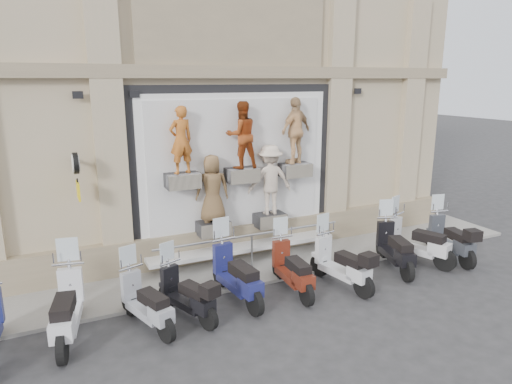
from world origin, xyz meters
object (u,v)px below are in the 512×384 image
(scooter_c, at_px, (145,292))
(scooter_i, at_px, (418,232))
(scooter_d, at_px, (186,284))
(scooter_b, at_px, (66,296))
(scooter_g, at_px, (341,254))
(scooter_j, at_px, (451,230))
(scooter_h, at_px, (395,238))
(scooter_e, at_px, (236,264))
(scooter_f, at_px, (292,259))
(clock_sign_bracket, at_px, (76,170))
(guard_rail, at_px, (252,251))

(scooter_c, relative_size, scooter_i, 0.90)
(scooter_d, bearing_deg, scooter_b, 154.09)
(scooter_b, height_order, scooter_g, scooter_b)
(scooter_b, bearing_deg, scooter_d, 6.11)
(scooter_i, xyz_separation_m, scooter_j, (1.01, -0.16, -0.03))
(scooter_d, xyz_separation_m, scooter_h, (5.44, 0.10, 0.09))
(scooter_e, distance_m, scooter_f, 1.30)
(scooter_e, xyz_separation_m, scooter_h, (4.25, -0.15, -0.02))
(clock_sign_bracket, relative_size, scooter_d, 0.57)
(scooter_e, xyz_separation_m, scooter_g, (2.44, -0.39, -0.05))
(scooter_b, distance_m, scooter_h, 7.64)
(scooter_c, distance_m, scooter_f, 3.30)
(scooter_g, distance_m, scooter_j, 3.62)
(scooter_d, relative_size, scooter_h, 0.89)
(clock_sign_bracket, xyz_separation_m, scooter_e, (2.88, -1.87, -1.95))
(clock_sign_bracket, relative_size, scooter_g, 0.52)
(scooter_d, bearing_deg, scooter_c, 161.63)
(guard_rail, bearing_deg, scooter_d, -143.13)
(scooter_g, bearing_deg, clock_sign_bracket, 147.38)
(scooter_h, bearing_deg, scooter_j, 14.58)
(scooter_c, xyz_separation_m, scooter_d, (0.81, 0.04, -0.03))
(scooter_d, bearing_deg, scooter_i, -19.40)
(scooter_f, height_order, scooter_h, scooter_h)
(clock_sign_bracket, distance_m, scooter_i, 8.41)
(scooter_e, bearing_deg, scooter_h, -7.79)
(guard_rail, relative_size, scooter_c, 2.71)
(scooter_b, distance_m, scooter_j, 9.45)
(scooter_h, relative_size, scooter_i, 0.98)
(clock_sign_bracket, height_order, scooter_i, clock_sign_bracket)
(scooter_c, relative_size, scooter_f, 0.96)
(scooter_f, xyz_separation_m, scooter_g, (1.15, -0.25, 0.01))
(scooter_g, bearing_deg, scooter_b, 167.16)
(scooter_g, distance_m, scooter_i, 2.63)
(scooter_b, bearing_deg, scooter_h, 10.43)
(scooter_b, height_order, scooter_j, scooter_b)
(scooter_d, height_order, scooter_i, scooter_i)
(clock_sign_bracket, bearing_deg, scooter_e, -32.95)
(scooter_b, xyz_separation_m, scooter_e, (3.39, 0.06, -0.02))
(scooter_d, height_order, scooter_j, scooter_j)
(scooter_i, height_order, scooter_j, scooter_i)
(scooter_b, bearing_deg, scooter_g, 7.85)
(scooter_h, bearing_deg, scooter_f, -162.65)
(scooter_i, bearing_deg, scooter_b, 159.33)
(scooter_c, relative_size, scooter_h, 0.92)
(guard_rail, relative_size, scooter_i, 2.44)
(clock_sign_bracket, height_order, scooter_f, clock_sign_bracket)
(scooter_i, bearing_deg, clock_sign_bracket, 145.64)
(guard_rail, xyz_separation_m, scooter_b, (-4.40, -1.47, 0.40))
(clock_sign_bracket, height_order, scooter_e, clock_sign_bracket)
(guard_rail, height_order, scooter_f, scooter_f)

